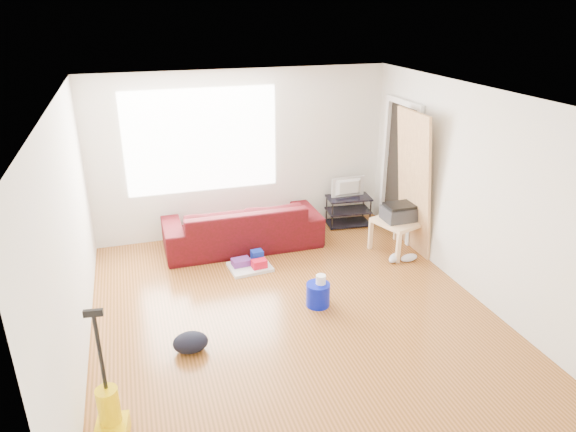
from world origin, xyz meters
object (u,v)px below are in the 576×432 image
object	(u,v)px
vacuum	(110,416)
bucket	(318,305)
tv_stand	(348,210)
side_table	(398,225)
cleaning_tray	(251,264)
backpack	(191,350)
sofa	(243,246)

from	to	relation	value
vacuum	bucket	bearing A→B (deg)	39.03
bucket	tv_stand	bearing A→B (deg)	58.37
side_table	cleaning_tray	distance (m)	2.19
bucket	backpack	bearing A→B (deg)	-164.69
backpack	vacuum	xyz separation A→B (m)	(-0.77, -0.97, 0.23)
bucket	vacuum	size ratio (longest dim) A/B	0.23
side_table	cleaning_tray	world-z (taller)	side_table
sofa	tv_stand	bearing A→B (deg)	-171.50
sofa	vacuum	size ratio (longest dim) A/B	1.87
bucket	cleaning_tray	distance (m)	1.28
bucket	cleaning_tray	size ratio (longest dim) A/B	0.48
sofa	bucket	world-z (taller)	sofa
backpack	cleaning_tray	bearing A→B (deg)	60.55
cleaning_tray	vacuum	distance (m)	3.12
backpack	bucket	bearing A→B (deg)	18.67
bucket	backpack	world-z (taller)	bucket
tv_stand	backpack	xyz separation A→B (m)	(-2.88, -2.56, -0.25)
sofa	backpack	size ratio (longest dim) A/B	6.22
sofa	bucket	xyz separation A→B (m)	(0.50, -1.86, 0.00)
tv_stand	backpack	world-z (taller)	tv_stand
tv_stand	vacuum	bearing A→B (deg)	-130.14
tv_stand	backpack	bearing A→B (deg)	-132.59
side_table	bucket	bearing A→B (deg)	-147.18
side_table	bucket	size ratio (longest dim) A/B	2.65
bucket	side_table	bearing A→B (deg)	32.82
bucket	sofa	bearing A→B (deg)	104.95
vacuum	cleaning_tray	bearing A→B (deg)	63.04
side_table	bucket	xyz separation A→B (m)	(-1.61, -1.04, -0.41)
side_table	vacuum	xyz separation A→B (m)	(-3.95, -2.44, -0.18)
cleaning_tray	side_table	bearing A→B (deg)	-2.94
sofa	cleaning_tray	bearing A→B (deg)	85.67
tv_stand	cleaning_tray	size ratio (longest dim) A/B	1.23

